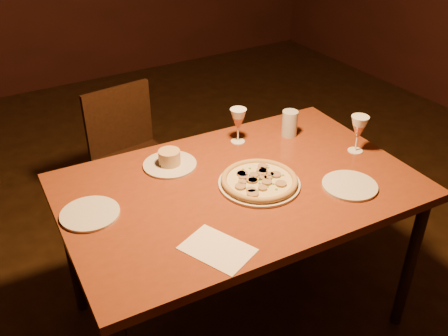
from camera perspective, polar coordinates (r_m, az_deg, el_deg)
dining_table at (r=2.08m, az=1.71°, el=-3.32°), size 1.48×0.99×0.77m
chair_far at (r=2.89m, az=-10.47°, el=1.62°), size 0.45×0.45×0.84m
pizza_plate at (r=2.03m, az=4.06°, el=-1.47°), size 0.33×0.33×0.04m
ramekin_saucer at (r=2.16m, az=-6.23°, el=0.80°), size 0.23×0.23×0.07m
wine_glass_far at (r=2.31m, az=1.62°, el=4.85°), size 0.08×0.08×0.17m
wine_glass_right at (r=2.31m, az=15.04°, el=3.76°), size 0.08×0.08×0.17m
water_tumbler at (r=2.40m, az=7.51°, el=5.08°), size 0.07×0.07×0.12m
side_plate_left at (r=1.93m, az=-15.07°, el=-5.07°), size 0.22×0.22×0.01m
side_plate_near at (r=2.08m, az=14.17°, el=-1.96°), size 0.22×0.22×0.01m
menu_card at (r=1.72m, az=-0.77°, el=-9.24°), size 0.24×0.28×0.00m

